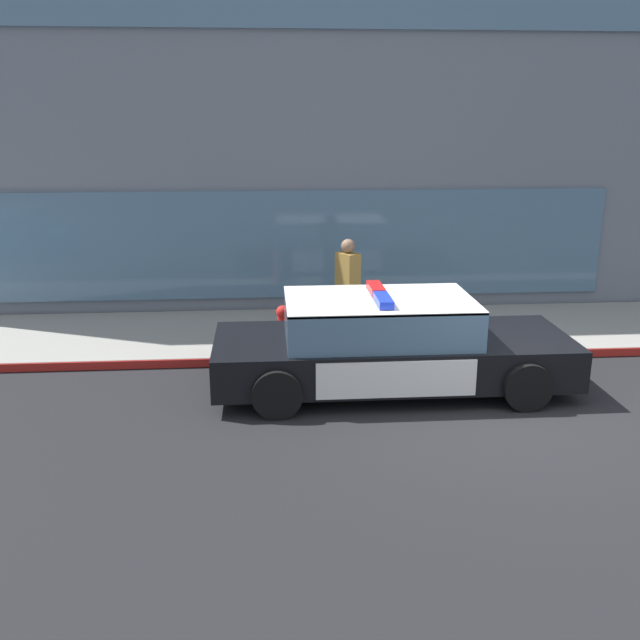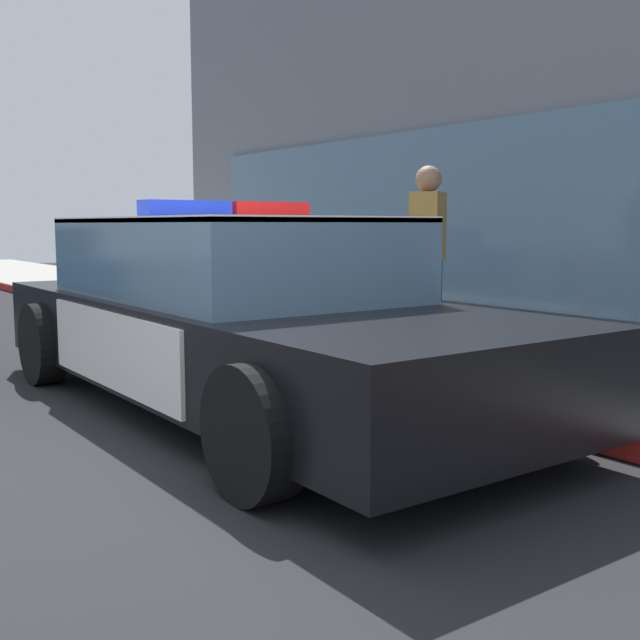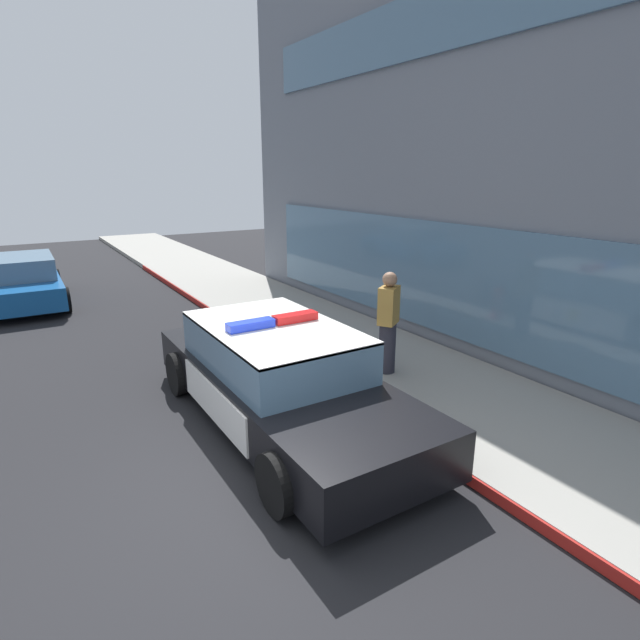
# 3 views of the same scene
# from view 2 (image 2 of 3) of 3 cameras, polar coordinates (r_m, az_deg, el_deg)

# --- Properties ---
(ground) EXTENTS (48.00, 48.00, 0.00)m
(ground) POSITION_cam_2_polar(r_m,az_deg,el_deg) (3.97, -7.51, -12.51)
(ground) COLOR black
(sidewalk) EXTENTS (48.00, 2.86, 0.15)m
(sidewalk) POSITION_cam_2_polar(r_m,az_deg,el_deg) (6.38, 22.00, -4.76)
(sidewalk) COLOR gray
(sidewalk) RESTS_ON ground
(curb_red_paint) EXTENTS (28.80, 0.04, 0.14)m
(curb_red_paint) POSITION_cam_2_polar(r_m,az_deg,el_deg) (5.24, 13.42, -6.95)
(curb_red_paint) COLOR maroon
(curb_red_paint) RESTS_ON ground
(police_cruiser) EXTENTS (5.18, 2.11, 1.49)m
(police_cruiser) POSITION_cam_2_polar(r_m,az_deg,el_deg) (5.63, -5.99, 0.45)
(police_cruiser) COLOR black
(police_cruiser) RESTS_ON ground
(fire_hydrant) EXTENTS (0.34, 0.39, 0.73)m
(fire_hydrant) POSITION_cam_2_polar(r_m,az_deg,el_deg) (7.74, -1.38, 0.96)
(fire_hydrant) COLOR red
(fire_hydrant) RESTS_ON sidewalk
(pedestrian_on_sidewalk) EXTENTS (0.44, 0.48, 1.71)m
(pedestrian_on_sidewalk) POSITION_cam_2_polar(r_m,az_deg,el_deg) (7.20, 7.94, 4.51)
(pedestrian_on_sidewalk) COLOR #23232D
(pedestrian_on_sidewalk) RESTS_ON sidewalk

